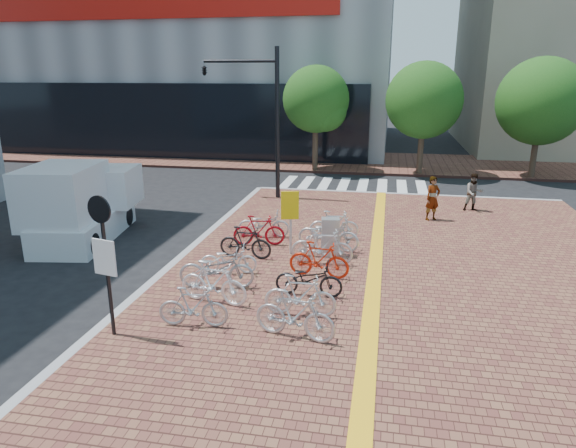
% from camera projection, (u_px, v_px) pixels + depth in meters
% --- Properties ---
extents(ground, '(120.00, 120.00, 0.00)m').
position_uv_depth(ground, '(296.00, 295.00, 13.60)').
color(ground, black).
rests_on(ground, ground).
extents(sidewalk, '(14.00, 34.00, 0.15)m').
position_uv_depth(sidewalk, '(423.00, 431.00, 8.33)').
color(sidewalk, brown).
rests_on(sidewalk, ground).
extents(tactile_strip, '(0.40, 34.00, 0.01)m').
position_uv_depth(tactile_strip, '(362.00, 419.00, 8.49)').
color(tactile_strip, yellow).
rests_on(tactile_strip, sidewalk).
extents(kerb_west, '(0.25, 34.00, 0.15)m').
position_uv_depth(kerb_west, '(39.00, 383.00, 9.61)').
color(kerb_west, gray).
rests_on(kerb_west, ground).
extents(kerb_north, '(14.00, 0.25, 0.15)m').
position_uv_depth(kerb_north, '(403.00, 195.00, 24.33)').
color(kerb_north, gray).
rests_on(kerb_north, ground).
extents(far_sidewalk, '(70.00, 8.00, 0.15)m').
position_uv_depth(far_sidewalk, '(353.00, 162.00, 33.35)').
color(far_sidewalk, brown).
rests_on(far_sidewalk, ground).
extents(crosswalk, '(7.50, 4.00, 0.01)m').
position_uv_depth(crosswalk, '(353.00, 186.00, 26.69)').
color(crosswalk, silver).
rests_on(crosswalk, ground).
extents(street_trees, '(16.20, 4.60, 6.35)m').
position_uv_depth(street_trees, '(444.00, 102.00, 27.94)').
color(street_trees, '#38281E').
rests_on(street_trees, far_sidewalk).
extents(bike_0, '(1.62, 0.62, 0.95)m').
position_uv_depth(bike_0, '(193.00, 307.00, 11.48)').
color(bike_0, '#A9A9AE').
rests_on(bike_0, sidewalk).
extents(bike_1, '(1.87, 0.82, 1.09)m').
position_uv_depth(bike_1, '(213.00, 283.00, 12.63)').
color(bike_1, white).
rests_on(bike_1, sidewalk).
extents(bike_2, '(2.08, 1.00, 1.05)m').
position_uv_depth(bike_2, '(216.00, 269.00, 13.56)').
color(bike_2, '#A5A5AA').
rests_on(bike_2, sidewalk).
extents(bike_3, '(1.69, 0.83, 0.85)m').
position_uv_depth(bike_3, '(229.00, 259.00, 14.56)').
color(bike_3, white).
rests_on(bike_3, sidewalk).
extents(bike_4, '(1.70, 0.59, 1.00)m').
position_uv_depth(bike_4, '(245.00, 242.00, 15.75)').
color(bike_4, black).
rests_on(bike_4, sidewalk).
extents(bike_5, '(1.76, 0.78, 1.02)m').
position_uv_depth(bike_5, '(259.00, 230.00, 16.92)').
color(bike_5, '#AC0C18').
rests_on(bike_5, sidewalk).
extents(bike_6, '(1.85, 0.87, 0.94)m').
position_uv_depth(bike_6, '(264.00, 224.00, 17.80)').
color(bike_6, silver).
rests_on(bike_6, sidewalk).
extents(bike_7, '(1.89, 0.87, 1.10)m').
position_uv_depth(bike_7, '(295.00, 315.00, 10.93)').
color(bike_7, '#B2B1B6').
rests_on(bike_7, sidewalk).
extents(bike_8, '(1.71, 0.51, 1.03)m').
position_uv_depth(bike_8, '(300.00, 296.00, 11.96)').
color(bike_8, silver).
rests_on(bike_8, sidewalk).
extents(bike_9, '(1.74, 0.62, 0.91)m').
position_uv_depth(bike_9, '(309.00, 279.00, 13.08)').
color(bike_9, black).
rests_on(bike_9, sidewalk).
extents(bike_10, '(1.76, 0.67, 1.03)m').
position_uv_depth(bike_10, '(319.00, 259.00, 14.27)').
color(bike_10, red).
rests_on(bike_10, sidewalk).
extents(bike_11, '(1.85, 0.53, 1.11)m').
position_uv_depth(bike_11, '(322.00, 246.00, 15.22)').
color(bike_11, silver).
rests_on(bike_11, sidewalk).
extents(bike_12, '(2.10, 1.00, 1.06)m').
position_uv_depth(bike_12, '(328.00, 234.00, 16.46)').
color(bike_12, silver).
rests_on(bike_12, sidewalk).
extents(bike_13, '(1.74, 0.69, 1.01)m').
position_uv_depth(bike_13, '(334.00, 225.00, 17.51)').
color(bike_13, silver).
rests_on(bike_13, sidewalk).
extents(pedestrian_a, '(0.75, 0.68, 1.71)m').
position_uv_depth(pedestrian_a, '(433.00, 198.00, 19.75)').
color(pedestrian_a, gray).
rests_on(pedestrian_a, sidewalk).
extents(pedestrian_b, '(0.82, 0.68, 1.56)m').
position_uv_depth(pedestrian_b, '(474.00, 192.00, 21.09)').
color(pedestrian_b, '#4A505D').
rests_on(pedestrian_b, sidewalk).
extents(utility_box, '(0.61, 0.48, 1.20)m').
position_uv_depth(utility_box, '(330.00, 237.00, 15.95)').
color(utility_box, '#AEAEB3').
rests_on(utility_box, sidewalk).
extents(yellow_sign, '(0.55, 0.20, 2.04)m').
position_uv_depth(yellow_sign, '(290.00, 211.00, 15.80)').
color(yellow_sign, '#B7B7BC').
rests_on(yellow_sign, sidewalk).
extents(notice_sign, '(0.58, 0.20, 3.14)m').
position_uv_depth(notice_sign, '(104.00, 250.00, 10.66)').
color(notice_sign, black).
rests_on(notice_sign, sidewalk).
extents(traffic_light_pole, '(3.54, 1.36, 6.59)m').
position_uv_depth(traffic_light_pole, '(244.00, 95.00, 22.63)').
color(traffic_light_pole, black).
rests_on(traffic_light_pole, sidewalk).
extents(box_truck, '(2.79, 5.01, 2.74)m').
position_uv_depth(box_truck, '(82.00, 204.00, 17.74)').
color(box_truck, silver).
rests_on(box_truck, ground).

